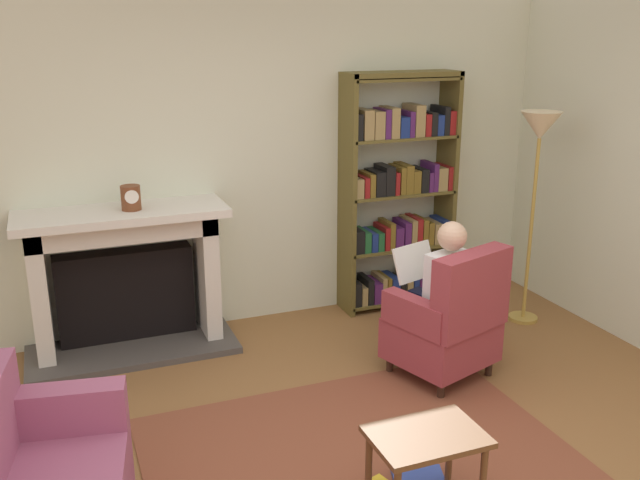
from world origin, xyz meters
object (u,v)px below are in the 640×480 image
object	(u,v)px
mantel_clock	(131,198)
armchair_reading	(449,322)
seated_reader	(438,291)
floor_lamp	(539,145)
fireplace	(126,275)
bookshelf	(399,194)
side_table	(426,447)

from	to	relation	value
mantel_clock	armchair_reading	world-z (taller)	mantel_clock
seated_reader	floor_lamp	xyz separation A→B (m)	(1.18, 0.53, 0.86)
fireplace	armchair_reading	size ratio (longest dim) A/B	1.59
bookshelf	seated_reader	world-z (taller)	bookshelf
side_table	fireplace	bearing A→B (deg)	113.95
mantel_clock	armchair_reading	bearing A→B (deg)	-32.30
seated_reader	side_table	world-z (taller)	seated_reader
bookshelf	armchair_reading	distance (m)	1.51
armchair_reading	seated_reader	size ratio (longest dim) A/B	0.85
fireplace	armchair_reading	xyz separation A→B (m)	(2.01, -1.33, -0.16)
fireplace	side_table	world-z (taller)	fireplace
floor_lamp	fireplace	bearing A→B (deg)	167.71
fireplace	side_table	xyz separation A→B (m)	(1.13, -2.55, -0.19)
floor_lamp	armchair_reading	bearing A→B (deg)	-150.65
bookshelf	seated_reader	bearing A→B (deg)	-105.16
fireplace	armchair_reading	world-z (taller)	fireplace
armchair_reading	seated_reader	bearing A→B (deg)	-90.00
side_table	bookshelf	bearing A→B (deg)	65.47
seated_reader	bookshelf	bearing A→B (deg)	-123.27
side_table	seated_reader	bearing A→B (deg)	57.80
seated_reader	floor_lamp	distance (m)	1.55
floor_lamp	side_table	bearing A→B (deg)	-137.24
seated_reader	fireplace	bearing A→B (deg)	-49.73
bookshelf	side_table	xyz separation A→B (m)	(-1.18, -2.59, -0.61)
side_table	armchair_reading	bearing A→B (deg)	54.37
mantel_clock	side_table	world-z (taller)	mantel_clock
mantel_clock	bookshelf	size ratio (longest dim) A/B	0.09
armchair_reading	floor_lamp	distance (m)	1.68
mantel_clock	floor_lamp	xyz separation A→B (m)	(3.08, -0.58, 0.28)
armchair_reading	side_table	bearing A→B (deg)	36.26
bookshelf	seated_reader	size ratio (longest dim) A/B	1.78
floor_lamp	seated_reader	bearing A→B (deg)	-155.77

